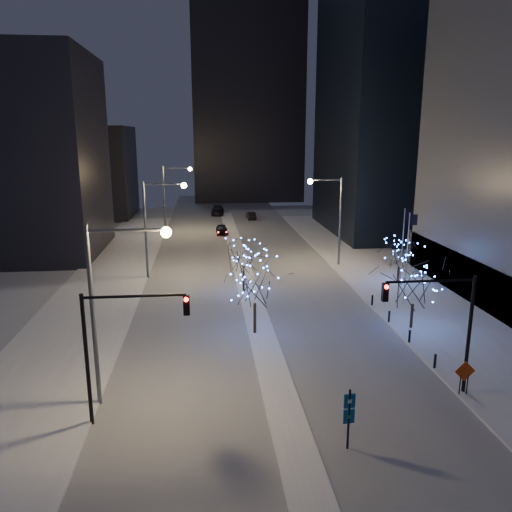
{
  "coord_description": "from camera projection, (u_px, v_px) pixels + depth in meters",
  "views": [
    {
      "loc": [
        -4.0,
        -23.58,
        14.4
      ],
      "look_at": [
        0.02,
        15.05,
        5.0
      ],
      "focal_mm": 35.0,
      "sensor_mm": 36.0,
      "label": 1
    }
  ],
  "objects": [
    {
      "name": "bollards",
      "position": [
        399.0,
        326.0,
        37.13
      ],
      "size": [
        0.16,
        12.16,
        0.9
      ],
      "color": "black",
      "rests_on": "east_sidewalk"
    },
    {
      "name": "east_sidewalk",
      "position": [
        407.0,
        290.0,
        47.41
      ],
      "size": [
        10.0,
        90.0,
        0.15
      ],
      "primitive_type": "cube",
      "color": "white",
      "rests_on": "ground"
    },
    {
      "name": "median",
      "position": [
        242.0,
        268.0,
        55.56
      ],
      "size": [
        2.0,
        80.0,
        0.15
      ],
      "primitive_type": "cube",
      "color": "white",
      "rests_on": "ground"
    },
    {
      "name": "construction_sign",
      "position": [
        465.0,
        374.0,
        27.94
      ],
      "size": [
        1.23,
        0.08,
        2.02
      ],
      "rotation": [
        0.0,
        0.0,
        0.03
      ],
      "color": "black",
      "rests_on": "east_sidewalk"
    },
    {
      "name": "holiday_tree_median_near",
      "position": [
        255.0,
        281.0,
        36.1
      ],
      "size": [
        6.15,
        6.15,
        6.12
      ],
      "color": "black",
      "rests_on": "median"
    },
    {
      "name": "street_lamp_east",
      "position": [
        332.0,
        209.0,
        55.08
      ],
      "size": [
        3.9,
        0.56,
        10.0
      ],
      "color": "#595E66",
      "rests_on": "ground"
    },
    {
      "name": "west_sidewalk",
      "position": [
        94.0,
        300.0,
        44.49
      ],
      "size": [
        8.0,
        90.0,
        0.15
      ],
      "primitive_type": "cube",
      "color": "white",
      "rests_on": "ground"
    },
    {
      "name": "street_lamp_w_mid",
      "position": [
        156.0,
        216.0,
        50.25
      ],
      "size": [
        4.4,
        0.56,
        10.0
      ],
      "color": "#595E66",
      "rests_on": "ground"
    },
    {
      "name": "filler_west_near",
      "position": [
        2.0,
        156.0,
        59.61
      ],
      "size": [
        22.0,
        18.0,
        24.0
      ],
      "primitive_type": "cube",
      "color": "black",
      "rests_on": "ground"
    },
    {
      "name": "holiday_tree_plaza_near",
      "position": [
        414.0,
        281.0,
        37.16
      ],
      "size": [
        5.51,
        5.51,
        5.91
      ],
      "color": "black",
      "rests_on": "east_sidewalk"
    },
    {
      "name": "car_far",
      "position": [
        218.0,
        210.0,
        92.78
      ],
      "size": [
        2.61,
        5.72,
        1.62
      ],
      "primitive_type": "imported",
      "rotation": [
        0.0,
        0.0,
        -0.06
      ],
      "color": "black",
      "rests_on": "ground"
    },
    {
      "name": "flagpoles",
      "position": [
        405.0,
        249.0,
        43.47
      ],
      "size": [
        1.35,
        2.6,
        8.0
      ],
      "color": "silver",
      "rests_on": "east_sidewalk"
    },
    {
      "name": "ground",
      "position": [
        285.0,
        413.0,
        26.58
      ],
      "size": [
        160.0,
        160.0,
        0.0
      ],
      "primitive_type": "plane",
      "color": "silver",
      "rests_on": "ground"
    },
    {
      "name": "horizon_block",
      "position": [
        247.0,
        105.0,
        111.18
      ],
      "size": [
        24.0,
        14.0,
        42.0
      ],
      "primitive_type": "cube",
      "color": "black",
      "rests_on": "ground"
    },
    {
      "name": "traffic_signal_west",
      "position": [
        117.0,
        336.0,
        24.61
      ],
      "size": [
        5.26,
        0.43,
        7.0
      ],
      "color": "black",
      "rests_on": "ground"
    },
    {
      "name": "car_mid",
      "position": [
        251.0,
        216.0,
        87.9
      ],
      "size": [
        1.58,
        4.05,
        1.32
      ],
      "primitive_type": "imported",
      "rotation": [
        0.0,
        0.0,
        3.19
      ],
      "color": "black",
      "rests_on": "ground"
    },
    {
      "name": "traffic_signal_east",
      "position": [
        444.0,
        316.0,
        27.32
      ],
      "size": [
        5.26,
        0.43,
        7.0
      ],
      "color": "black",
      "rests_on": "ground"
    },
    {
      "name": "street_lamp_w_far",
      "position": [
        171.0,
        190.0,
        74.42
      ],
      "size": [
        4.4,
        0.56,
        10.0
      ],
      "color": "#595E66",
      "rests_on": "ground"
    },
    {
      "name": "holiday_tree_median_far",
      "position": [
        243.0,
        256.0,
        46.36
      ],
      "size": [
        4.99,
        4.99,
        5.04
      ],
      "color": "black",
      "rests_on": "median"
    },
    {
      "name": "wayfinding_sign",
      "position": [
        349.0,
        413.0,
        23.1
      ],
      "size": [
        0.55,
        0.13,
        3.07
      ],
      "rotation": [
        0.0,
        0.0,
        0.11
      ],
      "color": "black",
      "rests_on": "ground"
    },
    {
      "name": "road",
      "position": [
        239.0,
        257.0,
        60.41
      ],
      "size": [
        20.0,
        130.0,
        0.02
      ],
      "primitive_type": "cube",
      "color": "#A0A4AF",
      "rests_on": "ground"
    },
    {
      "name": "filler_west_far",
      "position": [
        81.0,
        172.0,
        89.75
      ],
      "size": [
        18.0,
        16.0,
        16.0
      ],
      "primitive_type": "cube",
      "color": "black",
      "rests_on": "ground"
    },
    {
      "name": "holiday_tree_plaza_far",
      "position": [
        400.0,
        254.0,
        48.97
      ],
      "size": [
        4.49,
        4.49,
        4.51
      ],
      "color": "black",
      "rests_on": "east_sidewalk"
    },
    {
      "name": "car_near",
      "position": [
        222.0,
        230.0,
        74.51
      ],
      "size": [
        1.76,
        4.22,
        1.43
      ],
      "primitive_type": "imported",
      "rotation": [
        0.0,
        0.0,
        0.02
      ],
      "color": "black",
      "rests_on": "ground"
    },
    {
      "name": "street_lamp_w_near",
      "position": [
        112.0,
        291.0,
        26.09
      ],
      "size": [
        4.4,
        0.56,
        10.0
      ],
      "color": "#595E66",
      "rests_on": "ground"
    }
  ]
}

